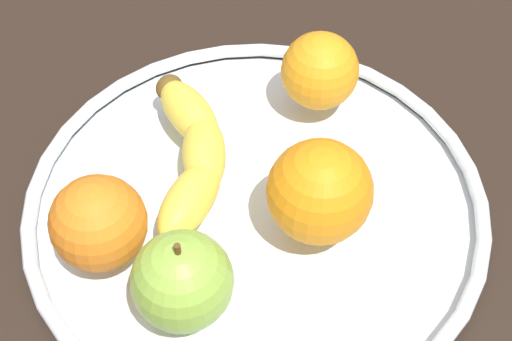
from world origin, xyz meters
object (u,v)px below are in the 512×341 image
at_px(apple, 182,281).
at_px(orange_back_right, 320,71).
at_px(orange_front_right, 98,223).
at_px(orange_front_left, 320,192).
at_px(banana, 193,151).
at_px(fruit_bowl, 256,201).

distance_m(apple, orange_back_right, 0.23).
distance_m(orange_front_right, orange_front_left, 0.16).
bearing_deg(apple, orange_front_left, -51.37).
distance_m(banana, orange_front_left, 0.12).
relative_size(orange_front_right, orange_front_left, 0.89).
bearing_deg(banana, orange_front_left, -124.68).
height_order(banana, apple, apple).
relative_size(apple, orange_back_right, 1.16).
distance_m(apple, orange_front_left, 0.12).
bearing_deg(fruit_bowl, orange_front_left, -119.54).
distance_m(orange_front_left, orange_back_right, 0.14).
bearing_deg(orange_front_right, banana, -34.97).
bearing_deg(apple, orange_front_right, 54.49).
height_order(apple, orange_front_left, same).
height_order(apple, orange_front_right, apple).
relative_size(banana, orange_front_left, 2.28).
bearing_deg(banana, apple, 176.89).
bearing_deg(orange_back_right, banana, 127.78).
relative_size(fruit_bowl, banana, 2.06).
relative_size(apple, orange_front_left, 0.99).
bearing_deg(apple, banana, 2.08).
bearing_deg(apple, orange_back_right, -25.00).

